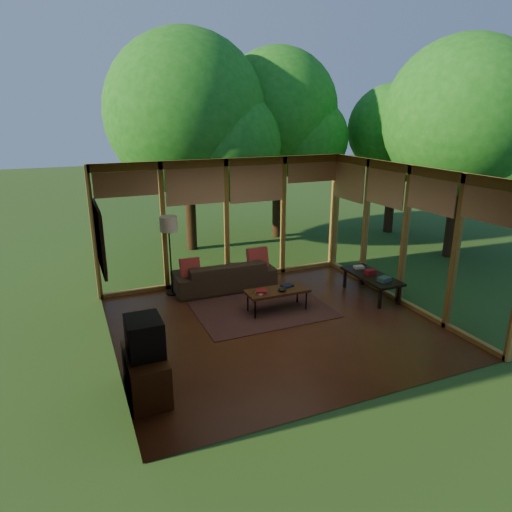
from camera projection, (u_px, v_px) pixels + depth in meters
name	position (u px, v px, depth m)	size (l,w,h in m)	color
floor	(275.00, 325.00, 8.14)	(5.50, 5.50, 0.00)	#592B17
ceiling	(277.00, 173.00, 7.33)	(5.50, 5.50, 0.00)	silver
wall_left	(107.00, 274.00, 6.71)	(0.04, 5.00, 2.70)	beige
wall_front	(364.00, 308.00, 5.54)	(5.50, 0.04, 2.70)	beige
window_wall_back	(227.00, 222.00, 9.93)	(5.50, 0.12, 2.70)	olive
window_wall_right	(405.00, 236.00, 8.76)	(0.12, 5.00, 2.70)	olive
exterior_lawn	(371.00, 208.00, 18.14)	(40.00, 40.00, 0.00)	#2F541F
tree_nw	(186.00, 114.00, 11.67)	(4.12, 4.12, 5.65)	#342013
tree_ne	(277.00, 110.00, 12.93)	(3.40, 3.40, 5.39)	#342013
tree_se	(462.00, 118.00, 10.96)	(3.77, 3.77, 5.39)	#342013
tree_far	(392.00, 129.00, 13.53)	(2.60, 2.60, 4.45)	#342013
rug	(263.00, 310.00, 8.75)	(2.51, 1.78, 0.01)	brown
sofa	(224.00, 275.00, 9.71)	(2.13, 0.83, 0.62)	#3D2E1E
pillow_left	(190.00, 268.00, 9.31)	(0.40, 0.13, 0.40)	#980D0E
pillow_right	(257.00, 258.00, 9.86)	(0.45, 0.15, 0.45)	#980D0E
ct_book_lower	(261.00, 293.00, 8.42)	(0.18, 0.14, 0.03)	beige
ct_book_upper	(261.00, 291.00, 8.41)	(0.20, 0.15, 0.03)	maroon
ct_book_side	(287.00, 286.00, 8.76)	(0.22, 0.16, 0.03)	black
ct_bowl	(282.00, 289.00, 8.52)	(0.16, 0.16, 0.07)	black
media_cabinet	(146.00, 374.00, 6.07)	(0.50, 1.00, 0.60)	#4F2C15
television	(144.00, 336.00, 5.91)	(0.45, 0.55, 0.50)	black
console_book_a	(384.00, 279.00, 8.94)	(0.24, 0.18, 0.09)	#32594F
console_book_b	(370.00, 272.00, 9.33)	(0.21, 0.15, 0.09)	maroon
console_book_c	(359.00, 267.00, 9.69)	(0.20, 0.15, 0.05)	beige
floor_lamp	(169.00, 228.00, 9.11)	(0.36, 0.36, 1.65)	black
coffee_table	(277.00, 291.00, 8.61)	(1.20, 0.50, 0.43)	#4F2C15
side_console	(371.00, 277.00, 9.31)	(0.60, 1.40, 0.46)	black
wall_painting	(100.00, 238.00, 7.89)	(0.06, 1.35, 1.15)	black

